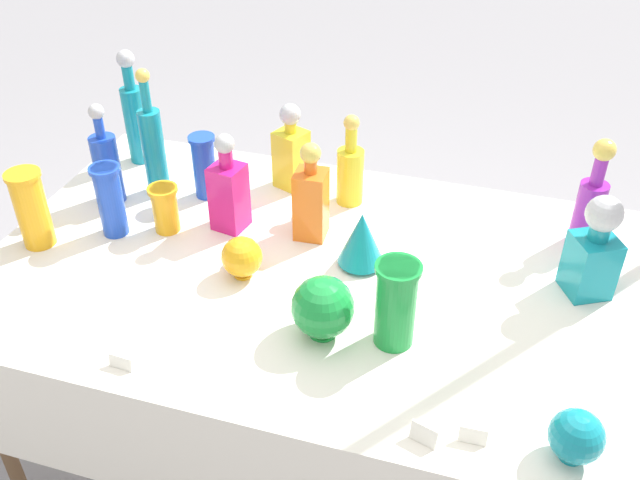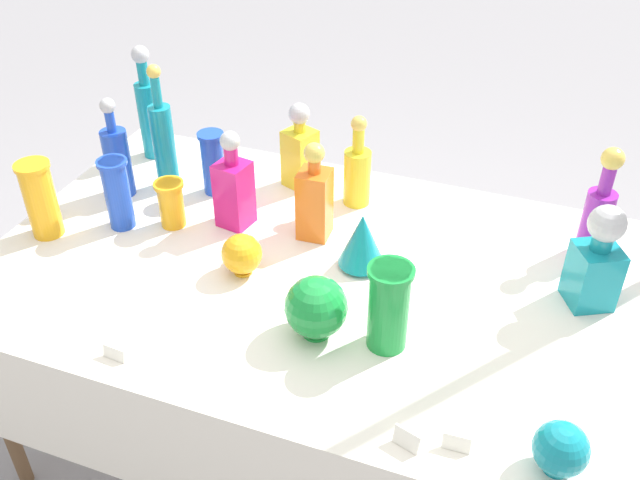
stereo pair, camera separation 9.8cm
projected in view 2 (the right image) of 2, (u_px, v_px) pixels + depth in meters
ground_plane at (320, 443)px, 2.45m from camera, size 40.00×40.00×0.00m
display_table at (315, 293)px, 2.01m from camera, size 1.89×1.16×0.76m
tall_bottle_0 at (149, 111)px, 2.45m from camera, size 0.08×0.08×0.40m
tall_bottle_1 at (357, 171)px, 2.23m from camera, size 0.09×0.09×0.30m
tall_bottle_2 at (599, 211)px, 1.99m from camera, size 0.08×0.08×0.34m
tall_bottle_3 at (117, 158)px, 2.26m from camera, size 0.08×0.08×0.33m
tall_bottle_4 at (163, 141)px, 2.28m from camera, size 0.07×0.07×0.42m
square_decanter_0 at (597, 260)px, 1.82m from camera, size 0.15×0.15×0.30m
square_decanter_1 at (234, 187)px, 2.12m from camera, size 0.11×0.11×0.31m
square_decanter_2 at (315, 198)px, 2.07m from camera, size 0.10×0.10×0.31m
square_decanter_3 at (300, 150)px, 2.31m from camera, size 0.12×0.12×0.29m
slender_vase_0 at (40, 198)px, 2.08m from camera, size 0.10×0.10×0.24m
slender_vase_1 at (213, 161)px, 2.28m from camera, size 0.08×0.08×0.21m
slender_vase_2 at (389, 305)px, 1.69m from camera, size 0.11×0.11×0.23m
slender_vase_3 at (117, 192)px, 2.11m from camera, size 0.09×0.09×0.23m
slender_vase_4 at (171, 202)px, 2.14m from camera, size 0.09×0.09×0.15m
fluted_vase_0 at (362, 240)px, 1.97m from camera, size 0.13×0.13×0.17m
round_bowl_0 at (316, 307)px, 1.74m from camera, size 0.16×0.16×0.17m
round_bowl_1 at (242, 254)px, 1.96m from camera, size 0.11×0.11×0.12m
round_bowl_2 at (561, 449)px, 1.43m from camera, size 0.12×0.12×0.12m
price_tag_left at (457, 443)px, 1.49m from camera, size 0.06×0.02×0.04m
price_tag_center at (407, 439)px, 1.50m from camera, size 0.06×0.03×0.05m
price_tag_right at (114, 353)px, 1.71m from camera, size 0.06×0.02×0.03m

